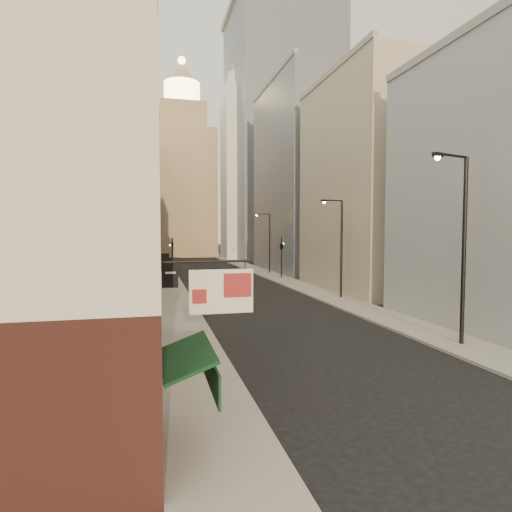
{
  "coord_description": "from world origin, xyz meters",
  "views": [
    {
      "loc": [
        -8.17,
        -7.42,
        5.64
      ],
      "look_at": [
        -1.6,
        19.41,
        4.05
      ],
      "focal_mm": 30.0,
      "sensor_mm": 36.0,
      "label": 1
    }
  ],
  "objects_px": {
    "white_tower": "(243,167)",
    "traffic_light_left": "(172,250)",
    "streetlamp_far": "(268,239)",
    "clock_tower": "(183,179)",
    "traffic_light_right": "(282,246)",
    "streetlamp_near": "(461,239)",
    "streetlamp_mid": "(339,243)"
  },
  "relations": [
    {
      "from": "streetlamp_far",
      "to": "streetlamp_near",
      "type": "bearing_deg",
      "value": -66.08
    },
    {
      "from": "clock_tower",
      "to": "streetlamp_mid",
      "type": "height_order",
      "value": "clock_tower"
    },
    {
      "from": "streetlamp_mid",
      "to": "traffic_light_right",
      "type": "bearing_deg",
      "value": 76.6
    },
    {
      "from": "streetlamp_mid",
      "to": "streetlamp_far",
      "type": "height_order",
      "value": "streetlamp_mid"
    },
    {
      "from": "clock_tower",
      "to": "white_tower",
      "type": "height_order",
      "value": "clock_tower"
    },
    {
      "from": "traffic_light_left",
      "to": "white_tower",
      "type": "bearing_deg",
      "value": -134.82
    },
    {
      "from": "clock_tower",
      "to": "streetlamp_mid",
      "type": "bearing_deg",
      "value": -83.15
    },
    {
      "from": "traffic_light_left",
      "to": "clock_tower",
      "type": "bearing_deg",
      "value": -118.28
    },
    {
      "from": "streetlamp_near",
      "to": "traffic_light_right",
      "type": "distance_m",
      "value": 30.93
    },
    {
      "from": "white_tower",
      "to": "traffic_light_right",
      "type": "bearing_deg",
      "value": -94.89
    },
    {
      "from": "streetlamp_near",
      "to": "white_tower",
      "type": "bearing_deg",
      "value": 72.02
    },
    {
      "from": "white_tower",
      "to": "streetlamp_far",
      "type": "distance_m",
      "value": 33.78
    },
    {
      "from": "traffic_light_right",
      "to": "traffic_light_left",
      "type": "bearing_deg",
      "value": 18.51
    },
    {
      "from": "traffic_light_left",
      "to": "traffic_light_right",
      "type": "xyz_separation_m",
      "value": [
        12.89,
        3.03,
        0.24
      ]
    },
    {
      "from": "white_tower",
      "to": "streetlamp_mid",
      "type": "distance_m",
      "value": 54.53
    },
    {
      "from": "white_tower",
      "to": "traffic_light_right",
      "type": "distance_m",
      "value": 39.86
    },
    {
      "from": "streetlamp_near",
      "to": "streetlamp_mid",
      "type": "height_order",
      "value": "streetlamp_near"
    },
    {
      "from": "streetlamp_near",
      "to": "streetlamp_far",
      "type": "distance_m",
      "value": 37.24
    },
    {
      "from": "streetlamp_mid",
      "to": "clock_tower",
      "type": "bearing_deg",
      "value": 82.87
    },
    {
      "from": "white_tower",
      "to": "streetlamp_far",
      "type": "relative_size",
      "value": 5.18
    },
    {
      "from": "clock_tower",
      "to": "traffic_light_right",
      "type": "distance_m",
      "value": 53.31
    },
    {
      "from": "white_tower",
      "to": "traffic_light_left",
      "type": "bearing_deg",
      "value": -111.89
    },
    {
      "from": "traffic_light_right",
      "to": "white_tower",
      "type": "bearing_deg",
      "value": -89.6
    },
    {
      "from": "streetlamp_near",
      "to": "streetlamp_mid",
      "type": "bearing_deg",
      "value": 72.52
    },
    {
      "from": "streetlamp_near",
      "to": "traffic_light_left",
      "type": "xyz_separation_m",
      "value": [
        -12.36,
        27.87,
        -1.62
      ]
    },
    {
      "from": "streetlamp_far",
      "to": "traffic_light_right",
      "type": "bearing_deg",
      "value": -65.95
    },
    {
      "from": "white_tower",
      "to": "streetlamp_far",
      "type": "bearing_deg",
      "value": -95.73
    },
    {
      "from": "clock_tower",
      "to": "streetlamp_far",
      "type": "relative_size",
      "value": 5.61
    },
    {
      "from": "streetlamp_mid",
      "to": "streetlamp_far",
      "type": "relative_size",
      "value": 1.03
    },
    {
      "from": "clock_tower",
      "to": "streetlamp_near",
      "type": "distance_m",
      "value": 83.06
    },
    {
      "from": "clock_tower",
      "to": "traffic_light_right",
      "type": "relative_size",
      "value": 8.98
    },
    {
      "from": "streetlamp_near",
      "to": "streetlamp_mid",
      "type": "distance_m",
      "value": 15.19
    }
  ]
}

